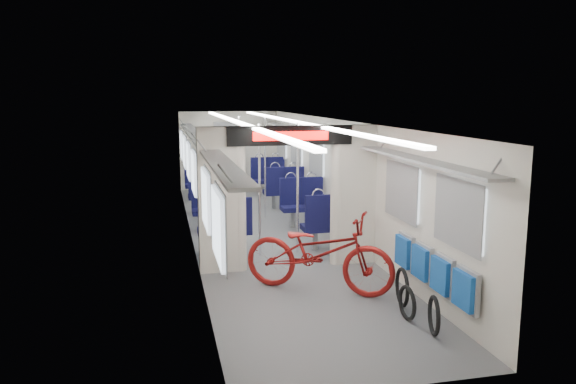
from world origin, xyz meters
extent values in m
plane|color=#515456|center=(0.00, 0.00, 0.00)|extent=(12.00, 12.00, 0.00)
cube|color=silver|center=(-1.45, 0.00, 1.15)|extent=(0.02, 12.00, 2.30)
cube|color=silver|center=(1.45, 0.00, 1.15)|extent=(0.02, 12.00, 2.30)
cube|color=silver|center=(0.00, 6.00, 1.15)|extent=(2.90, 0.02, 2.30)
cube|color=silver|center=(0.00, -6.00, 1.15)|extent=(2.90, 0.02, 2.30)
cube|color=silver|center=(0.00, 0.00, 2.30)|extent=(2.90, 12.00, 0.02)
cube|color=white|center=(-0.55, 0.00, 2.27)|extent=(0.12, 11.40, 0.04)
cube|color=white|center=(0.55, 0.00, 2.27)|extent=(0.12, 11.40, 0.04)
cube|color=silver|center=(-1.12, -2.00, 1.00)|extent=(0.65, 0.18, 2.00)
cube|color=silver|center=(1.12, -2.00, 1.00)|extent=(0.65, 0.18, 2.00)
cube|color=silver|center=(0.00, -2.00, 2.15)|extent=(2.90, 0.18, 0.30)
cylinder|color=silver|center=(-0.80, -2.00, 1.00)|extent=(0.20, 0.20, 2.00)
cylinder|color=silver|center=(0.80, -2.00, 1.00)|extent=(0.20, 0.20, 2.00)
cube|color=black|center=(0.00, -2.11, 2.15)|extent=(2.00, 0.03, 0.30)
cube|color=#FF0C07|center=(0.00, -2.13, 2.15)|extent=(1.20, 0.02, 0.14)
cube|color=silver|center=(-1.42, -4.80, 1.40)|extent=(0.04, 1.00, 0.75)
cube|color=silver|center=(1.42, -4.80, 1.40)|extent=(0.04, 1.00, 0.75)
cube|color=silver|center=(-1.42, -3.20, 1.40)|extent=(0.04, 1.00, 0.75)
cube|color=silver|center=(1.42, -3.20, 1.40)|extent=(0.04, 1.00, 0.75)
cube|color=silver|center=(-1.42, -0.50, 1.40)|extent=(0.04, 1.00, 0.75)
cube|color=silver|center=(1.42, -0.50, 1.40)|extent=(0.04, 1.00, 0.75)
cube|color=silver|center=(-1.42, 1.40, 1.40)|extent=(0.04, 1.00, 0.75)
cube|color=silver|center=(1.42, 1.40, 1.40)|extent=(0.04, 1.00, 0.75)
cube|color=silver|center=(-1.42, 3.30, 1.40)|extent=(0.04, 1.00, 0.75)
cube|color=silver|center=(1.42, 3.30, 1.40)|extent=(0.04, 1.00, 0.75)
cube|color=silver|center=(-1.42, 5.10, 1.40)|extent=(0.04, 1.00, 0.75)
cube|color=silver|center=(1.42, 5.10, 1.40)|extent=(0.04, 1.00, 0.75)
cube|color=gray|center=(-1.27, -4.00, 1.95)|extent=(0.30, 3.60, 0.04)
cube|color=gray|center=(1.27, -4.00, 1.95)|extent=(0.30, 3.60, 0.04)
cube|color=gray|center=(-1.27, 2.00, 1.95)|extent=(0.30, 7.60, 0.04)
cube|color=gray|center=(1.27, 2.00, 1.95)|extent=(0.30, 7.60, 0.04)
cube|color=gray|center=(0.00, 5.94, 1.00)|extent=(0.90, 0.05, 2.00)
imported|color=maroon|center=(0.15, -3.23, 0.58)|extent=(2.26, 1.81, 1.15)
cube|color=gray|center=(1.38, -5.13, 0.58)|extent=(0.06, 0.44, 0.50)
cube|color=#104597|center=(1.32, -5.13, 0.58)|extent=(0.06, 0.40, 0.42)
cube|color=gray|center=(1.38, -4.58, 0.58)|extent=(0.06, 0.44, 0.50)
cube|color=#104597|center=(1.32, -4.58, 0.58)|extent=(0.06, 0.40, 0.42)
cube|color=gray|center=(1.38, -4.03, 0.58)|extent=(0.06, 0.44, 0.50)
cube|color=#104597|center=(1.32, -4.03, 0.58)|extent=(0.06, 0.40, 0.42)
cube|color=gray|center=(1.38, -3.48, 0.58)|extent=(0.06, 0.44, 0.50)
cube|color=#104597|center=(1.32, -3.48, 0.58)|extent=(0.06, 0.40, 0.42)
torus|color=black|center=(1.06, -4.97, 0.21)|extent=(0.17, 0.48, 0.48)
torus|color=black|center=(0.94, -4.49, 0.20)|extent=(0.06, 0.45, 0.45)
torus|color=black|center=(1.07, -4.04, 0.24)|extent=(0.12, 0.53, 0.53)
cube|color=#0B0B33|center=(-0.70, -0.96, 0.40)|extent=(0.47, 0.44, 0.10)
cylinder|color=gray|center=(-0.70, -0.96, 0.17)|extent=(0.10, 0.10, 0.35)
cube|color=#0B0B33|center=(-0.70, -1.13, 0.74)|extent=(0.47, 0.08, 0.57)
torus|color=silver|center=(-0.70, -1.13, 1.02)|extent=(0.24, 0.03, 0.24)
cube|color=#0B0B33|center=(-0.70, 0.81, 0.40)|extent=(0.47, 0.44, 0.10)
cylinder|color=gray|center=(-0.70, 0.81, 0.17)|extent=(0.10, 0.10, 0.35)
cube|color=#0B0B33|center=(-0.70, 0.98, 0.74)|extent=(0.47, 0.08, 0.57)
torus|color=silver|center=(-0.70, 0.98, 1.02)|extent=(0.24, 0.03, 0.24)
cube|color=#0B0B33|center=(-1.17, -0.96, 0.40)|extent=(0.47, 0.44, 0.10)
cylinder|color=gray|center=(-1.17, -0.96, 0.17)|extent=(0.10, 0.10, 0.35)
cube|color=#0B0B33|center=(-1.17, -1.13, 0.74)|extent=(0.47, 0.08, 0.57)
torus|color=silver|center=(-1.17, -1.13, 1.02)|extent=(0.24, 0.03, 0.24)
cube|color=#0B0B33|center=(-1.17, 0.81, 0.40)|extent=(0.47, 0.44, 0.10)
cylinder|color=gray|center=(-1.17, 0.81, 0.17)|extent=(0.10, 0.10, 0.35)
cube|color=#0B0B33|center=(-1.17, 0.98, 0.74)|extent=(0.47, 0.08, 0.57)
torus|color=silver|center=(-1.17, 0.98, 1.02)|extent=(0.24, 0.03, 0.24)
cube|color=#0B0B33|center=(0.70, -1.08, 0.40)|extent=(0.48, 0.44, 0.10)
cylinder|color=gray|center=(0.70, -1.08, 0.17)|extent=(0.10, 0.10, 0.35)
cube|color=#0B0B33|center=(0.70, -1.26, 0.74)|extent=(0.48, 0.08, 0.58)
torus|color=silver|center=(0.70, -1.26, 1.03)|extent=(0.24, 0.03, 0.24)
cube|color=#0B0B33|center=(0.70, 0.72, 0.40)|extent=(0.48, 0.44, 0.10)
cylinder|color=gray|center=(0.70, 0.72, 0.17)|extent=(0.10, 0.10, 0.35)
cube|color=#0B0B33|center=(0.70, 0.90, 0.74)|extent=(0.48, 0.08, 0.58)
torus|color=silver|center=(0.70, 0.90, 1.03)|extent=(0.24, 0.03, 0.24)
cube|color=#0B0B33|center=(1.17, -1.08, 0.40)|extent=(0.48, 0.44, 0.10)
cylinder|color=gray|center=(1.17, -1.08, 0.17)|extent=(0.10, 0.10, 0.35)
cube|color=#0B0B33|center=(1.17, -1.26, 0.74)|extent=(0.48, 0.08, 0.58)
torus|color=silver|center=(1.17, -1.26, 1.03)|extent=(0.24, 0.03, 0.24)
cube|color=#0B0B33|center=(1.17, 0.72, 0.40)|extent=(0.48, 0.44, 0.10)
cylinder|color=gray|center=(1.17, 0.72, 0.17)|extent=(0.10, 0.10, 0.35)
cube|color=#0B0B33|center=(1.17, 0.90, 0.74)|extent=(0.48, 0.08, 0.58)
torus|color=silver|center=(1.17, 0.90, 1.03)|extent=(0.24, 0.03, 0.24)
cube|color=#0B0B33|center=(-0.70, 2.58, 0.40)|extent=(0.45, 0.42, 0.10)
cylinder|color=gray|center=(-0.70, 2.58, 0.17)|extent=(0.10, 0.10, 0.35)
cube|color=#0B0B33|center=(-0.70, 2.41, 0.72)|extent=(0.45, 0.08, 0.54)
torus|color=silver|center=(-0.70, 2.41, 0.99)|extent=(0.23, 0.03, 0.23)
cube|color=#0B0B33|center=(-0.70, 4.27, 0.40)|extent=(0.45, 0.42, 0.10)
cylinder|color=gray|center=(-0.70, 4.27, 0.17)|extent=(0.10, 0.10, 0.35)
cube|color=#0B0B33|center=(-0.70, 4.43, 0.72)|extent=(0.45, 0.08, 0.54)
torus|color=silver|center=(-0.70, 4.43, 0.99)|extent=(0.23, 0.03, 0.23)
cube|color=#0B0B33|center=(-1.17, 2.58, 0.40)|extent=(0.45, 0.42, 0.10)
cylinder|color=gray|center=(-1.17, 2.58, 0.17)|extent=(0.10, 0.10, 0.35)
cube|color=#0B0B33|center=(-1.17, 2.41, 0.72)|extent=(0.45, 0.08, 0.54)
torus|color=silver|center=(-1.17, 2.41, 0.99)|extent=(0.23, 0.03, 0.23)
cube|color=#0B0B33|center=(-1.17, 4.27, 0.40)|extent=(0.45, 0.42, 0.10)
cylinder|color=gray|center=(-1.17, 4.27, 0.17)|extent=(0.10, 0.10, 0.35)
cube|color=#0B0B33|center=(-1.17, 4.43, 0.72)|extent=(0.45, 0.08, 0.54)
torus|color=silver|center=(-1.17, 4.43, 0.99)|extent=(0.23, 0.03, 0.23)
cube|color=#0B0B33|center=(0.70, 2.75, 0.40)|extent=(0.49, 0.46, 0.10)
cylinder|color=gray|center=(0.70, 2.75, 0.17)|extent=(0.10, 0.10, 0.35)
cube|color=#0B0B33|center=(0.70, 2.57, 0.75)|extent=(0.49, 0.09, 0.60)
torus|color=silver|center=(0.70, 2.57, 1.05)|extent=(0.25, 0.03, 0.25)
cube|color=#0B0B33|center=(0.70, 4.61, 0.40)|extent=(0.49, 0.46, 0.10)
cylinder|color=gray|center=(0.70, 4.61, 0.17)|extent=(0.10, 0.10, 0.35)
cube|color=#0B0B33|center=(0.70, 4.79, 0.75)|extent=(0.49, 0.09, 0.60)
torus|color=silver|center=(0.70, 4.79, 1.05)|extent=(0.25, 0.03, 0.25)
cube|color=#0B0B33|center=(1.17, 2.75, 0.40)|extent=(0.49, 0.46, 0.10)
cylinder|color=gray|center=(1.17, 2.75, 0.17)|extent=(0.10, 0.10, 0.35)
cube|color=#0B0B33|center=(1.17, 2.57, 0.75)|extent=(0.49, 0.09, 0.60)
torus|color=silver|center=(1.17, 2.57, 1.05)|extent=(0.25, 0.03, 0.25)
cube|color=#0B0B33|center=(1.17, 4.61, 0.40)|extent=(0.49, 0.46, 0.10)
cylinder|color=gray|center=(1.17, 4.61, 0.17)|extent=(0.10, 0.10, 0.35)
cube|color=#0B0B33|center=(1.17, 4.79, 0.75)|extent=(0.49, 0.09, 0.60)
torus|color=silver|center=(1.17, 4.79, 1.05)|extent=(0.25, 0.03, 0.25)
cylinder|color=silver|center=(-0.35, -1.27, 1.15)|extent=(0.04, 0.04, 2.30)
cylinder|color=silver|center=(0.33, -1.21, 1.15)|extent=(0.04, 0.04, 2.30)
cylinder|color=silver|center=(-0.23, 2.09, 1.15)|extent=(0.05, 0.05, 2.30)
cylinder|color=silver|center=(0.30, 1.77, 1.15)|extent=(0.04, 0.04, 2.30)
camera|label=1|loc=(-1.98, -10.64, 2.78)|focal=35.00mm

